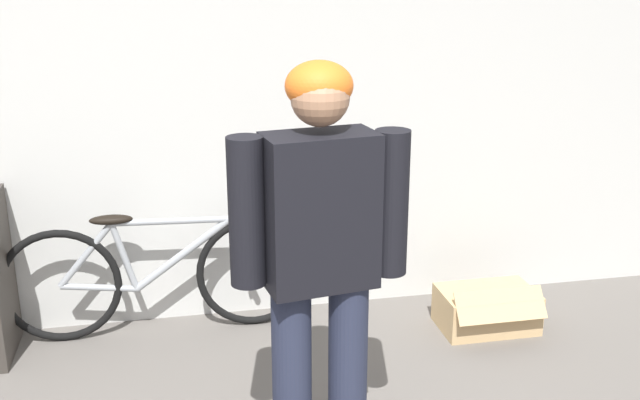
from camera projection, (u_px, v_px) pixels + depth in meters
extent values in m
cube|color=silver|center=(216.00, 86.00, 3.93)|extent=(8.00, 0.06, 2.60)
cube|color=white|center=(319.00, 249.00, 4.30)|extent=(0.08, 0.01, 0.12)
cylinder|color=#23283D|center=(292.00, 378.00, 2.90)|extent=(0.15, 0.15, 0.77)
cylinder|color=#23283D|center=(348.00, 372.00, 2.94)|extent=(0.15, 0.15, 0.77)
cube|color=black|center=(320.00, 211.00, 2.71)|extent=(0.43, 0.27, 0.58)
cylinder|color=black|center=(246.00, 212.00, 2.66)|extent=(0.13, 0.13, 0.55)
cylinder|color=black|center=(391.00, 203.00, 2.76)|extent=(0.13, 0.13, 0.55)
sphere|color=#A37556|center=(320.00, 97.00, 2.58)|extent=(0.21, 0.21, 0.21)
ellipsoid|color=orange|center=(319.00, 86.00, 2.59)|extent=(0.24, 0.22, 0.18)
torus|color=black|center=(60.00, 286.00, 3.89)|extent=(0.63, 0.05, 0.63)
torus|color=black|center=(254.00, 272.00, 4.07)|extent=(0.63, 0.05, 0.63)
cylinder|color=#999EA3|center=(99.00, 288.00, 3.93)|extent=(0.39, 0.04, 0.08)
cylinder|color=#999EA3|center=(86.00, 255.00, 3.87)|extent=(0.31, 0.04, 0.35)
cylinder|color=#999EA3|center=(124.00, 257.00, 3.91)|extent=(0.13, 0.04, 0.38)
cylinder|color=#999EA3|center=(183.00, 254.00, 3.97)|extent=(0.53, 0.05, 0.39)
cylinder|color=#999EA3|center=(171.00, 221.00, 3.90)|extent=(0.61, 0.04, 0.05)
cylinder|color=#999EA3|center=(242.00, 246.00, 4.01)|extent=(0.15, 0.04, 0.33)
cylinder|color=#999EA3|center=(233.00, 213.00, 3.95)|extent=(0.07, 0.03, 0.08)
cylinder|color=#999EA3|center=(237.00, 208.00, 3.95)|extent=(0.03, 0.46, 0.02)
ellipsoid|color=black|center=(111.00, 220.00, 3.84)|extent=(0.22, 0.08, 0.05)
cube|color=tan|center=(486.00, 309.00, 4.10)|extent=(0.52, 0.33, 0.22)
cube|color=tan|center=(501.00, 305.00, 3.91)|extent=(0.49, 0.12, 0.15)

